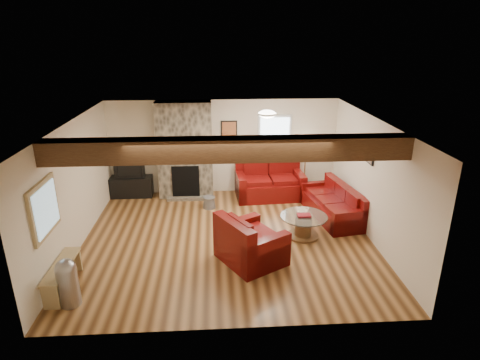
{
  "coord_description": "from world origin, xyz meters",
  "views": [
    {
      "loc": [
        -0.22,
        -7.53,
        4.08
      ],
      "look_at": [
        0.29,
        0.4,
        1.17
      ],
      "focal_mm": 30.0,
      "sensor_mm": 36.0,
      "label": 1
    }
  ],
  "objects_px": {
    "tv_cabinet": "(132,187)",
    "sofa_three": "(332,202)",
    "loveseat": "(270,181)",
    "floor_lamp": "(306,145)",
    "television": "(130,169)",
    "armchair_red": "(251,239)",
    "coffee_table": "(303,226)"
  },
  "relations": [
    {
      "from": "armchair_red",
      "to": "television",
      "type": "distance_m",
      "value": 4.47
    },
    {
      "from": "loveseat",
      "to": "floor_lamp",
      "type": "xyz_separation_m",
      "value": [
        0.95,
        0.16,
        0.89
      ]
    },
    {
      "from": "floor_lamp",
      "to": "loveseat",
      "type": "bearing_deg",
      "value": -170.43
    },
    {
      "from": "tv_cabinet",
      "to": "armchair_red",
      "type": "bearing_deg",
      "value": -49.91
    },
    {
      "from": "sofa_three",
      "to": "coffee_table",
      "type": "xyz_separation_m",
      "value": [
        -0.87,
        -0.93,
        -0.14
      ]
    },
    {
      "from": "sofa_three",
      "to": "floor_lamp",
      "type": "distance_m",
      "value": 1.8
    },
    {
      "from": "sofa_three",
      "to": "loveseat",
      "type": "relative_size",
      "value": 1.13
    },
    {
      "from": "armchair_red",
      "to": "television",
      "type": "height_order",
      "value": "television"
    },
    {
      "from": "tv_cabinet",
      "to": "television",
      "type": "xyz_separation_m",
      "value": [
        0.0,
        0.0,
        0.5
      ]
    },
    {
      "from": "loveseat",
      "to": "television",
      "type": "xyz_separation_m",
      "value": [
        -3.64,
        0.3,
        0.31
      ]
    },
    {
      "from": "sofa_three",
      "to": "tv_cabinet",
      "type": "distance_m",
      "value": 5.19
    },
    {
      "from": "sofa_three",
      "to": "armchair_red",
      "type": "bearing_deg",
      "value": -58.31
    },
    {
      "from": "tv_cabinet",
      "to": "coffee_table",
      "type": "bearing_deg",
      "value": -32.0
    },
    {
      "from": "tv_cabinet",
      "to": "sofa_three",
      "type": "bearing_deg",
      "value": -18.07
    },
    {
      "from": "sofa_three",
      "to": "armchair_red",
      "type": "xyz_separation_m",
      "value": [
        -2.06,
        -1.8,
        0.08
      ]
    },
    {
      "from": "coffee_table",
      "to": "floor_lamp",
      "type": "height_order",
      "value": "floor_lamp"
    },
    {
      "from": "armchair_red",
      "to": "television",
      "type": "xyz_separation_m",
      "value": [
        -2.87,
        3.41,
        0.31
      ]
    },
    {
      "from": "loveseat",
      "to": "armchair_red",
      "type": "xyz_separation_m",
      "value": [
        -0.77,
        -3.11,
        -0.0
      ]
    },
    {
      "from": "television",
      "to": "loveseat",
      "type": "bearing_deg",
      "value": -4.72
    },
    {
      "from": "armchair_red",
      "to": "coffee_table",
      "type": "bearing_deg",
      "value": -84.34
    },
    {
      "from": "sofa_three",
      "to": "floor_lamp",
      "type": "bearing_deg",
      "value": -176.24
    },
    {
      "from": "coffee_table",
      "to": "floor_lamp",
      "type": "relative_size",
      "value": 0.62
    },
    {
      "from": "loveseat",
      "to": "television",
      "type": "relative_size",
      "value": 2.18
    },
    {
      "from": "coffee_table",
      "to": "floor_lamp",
      "type": "xyz_separation_m",
      "value": [
        0.53,
        2.4,
        1.11
      ]
    },
    {
      "from": "loveseat",
      "to": "tv_cabinet",
      "type": "height_order",
      "value": "loveseat"
    },
    {
      "from": "tv_cabinet",
      "to": "floor_lamp",
      "type": "distance_m",
      "value": 4.71
    },
    {
      "from": "sofa_three",
      "to": "floor_lamp",
      "type": "relative_size",
      "value": 1.24
    },
    {
      "from": "coffee_table",
      "to": "tv_cabinet",
      "type": "xyz_separation_m",
      "value": [
        -4.06,
        2.54,
        0.03
      ]
    },
    {
      "from": "loveseat",
      "to": "coffee_table",
      "type": "distance_m",
      "value": 2.29
    },
    {
      "from": "loveseat",
      "to": "floor_lamp",
      "type": "height_order",
      "value": "floor_lamp"
    },
    {
      "from": "coffee_table",
      "to": "television",
      "type": "height_order",
      "value": "television"
    },
    {
      "from": "armchair_red",
      "to": "floor_lamp",
      "type": "height_order",
      "value": "floor_lamp"
    }
  ]
}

